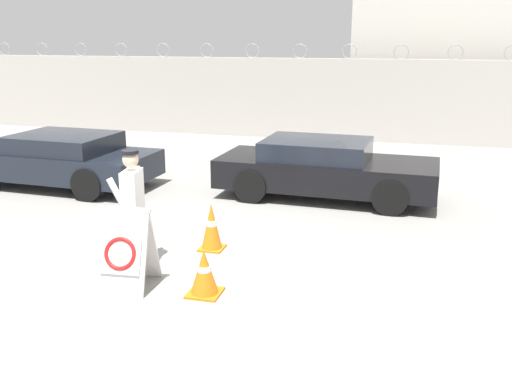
{
  "coord_description": "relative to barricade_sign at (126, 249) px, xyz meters",
  "views": [
    {
      "loc": [
        3.52,
        -7.61,
        3.37
      ],
      "look_at": [
        1.27,
        0.84,
        0.95
      ],
      "focal_mm": 40.0,
      "sensor_mm": 36.0,
      "label": 1
    }
  ],
  "objects": [
    {
      "name": "ground_plane",
      "position": [
        0.06,
        1.07,
        -0.56
      ],
      "size": [
        90.0,
        90.0,
        0.0
      ],
      "primitive_type": "plane",
      "color": "gray"
    },
    {
      "name": "perimeter_wall",
      "position": [
        0.06,
        12.22,
        0.76
      ],
      "size": [
        36.0,
        0.3,
        3.08
      ],
      "color": "#ADA8A0",
      "rests_on": "ground_plane"
    },
    {
      "name": "building_block",
      "position": [
        6.05,
        16.28,
        2.42
      ],
      "size": [
        8.91,
        6.22,
        5.96
      ],
      "color": "beige",
      "rests_on": "ground_plane"
    },
    {
      "name": "barricade_sign",
      "position": [
        0.0,
        0.0,
        0.0
      ],
      "size": [
        0.75,
        0.84,
        1.13
      ],
      "rotation": [
        0.0,
        0.0,
        0.08
      ],
      "color": "white",
      "rests_on": "ground_plane"
    },
    {
      "name": "security_guard",
      "position": [
        -0.19,
        0.64,
        0.44
      ],
      "size": [
        0.38,
        0.67,
        1.79
      ],
      "rotation": [
        0.0,
        0.0,
        -1.42
      ],
      "color": "black",
      "rests_on": "ground_plane"
    },
    {
      "name": "traffic_cone_near",
      "position": [
        1.1,
        0.06,
        -0.25
      ],
      "size": [
        0.44,
        0.44,
        0.63
      ],
      "color": "orange",
      "rests_on": "ground_plane"
    },
    {
      "name": "traffic_cone_mid",
      "position": [
        0.65,
        1.67,
        -0.18
      ],
      "size": [
        0.39,
        0.39,
        0.77
      ],
      "color": "orange",
      "rests_on": "ground_plane"
    },
    {
      "name": "parked_car_front_coupe",
      "position": [
        -4.06,
        4.61,
        0.06
      ],
      "size": [
        4.6,
        2.2,
        1.21
      ],
      "rotation": [
        0.0,
        0.0,
        3.09
      ],
      "color": "black",
      "rests_on": "ground_plane"
    },
    {
      "name": "parked_car_rear_sedan",
      "position": [
        1.95,
        5.2,
        0.07
      ],
      "size": [
        4.63,
        2.08,
        1.24
      ],
      "rotation": [
        0.0,
        0.0,
        -0.05
      ],
      "color": "black",
      "rests_on": "ground_plane"
    }
  ]
}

